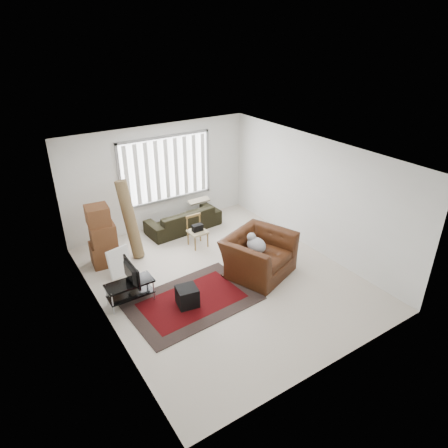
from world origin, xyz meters
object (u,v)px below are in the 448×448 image
at_px(moving_boxes, 102,238).
at_px(side_chair, 197,230).
at_px(armchair, 259,252).
at_px(sofa, 183,216).
at_px(tv_stand, 130,288).

relative_size(moving_boxes, side_chair, 1.83).
relative_size(moving_boxes, armchair, 0.82).
xyz_separation_m(moving_boxes, sofa, (2.28, 0.54, -0.28)).
bearing_deg(moving_boxes, tv_stand, -91.30).
height_order(moving_boxes, sofa, moving_boxes).
xyz_separation_m(moving_boxes, armchair, (2.65, -2.18, -0.14)).
xyz_separation_m(tv_stand, side_chair, (2.19, 1.23, 0.10)).
height_order(tv_stand, sofa, sofa).
height_order(side_chair, armchair, armchair).
bearing_deg(tv_stand, moving_boxes, 88.70).
bearing_deg(side_chair, armchair, -74.54).
bearing_deg(moving_boxes, armchair, -39.44).
bearing_deg(sofa, armchair, 94.27).
height_order(sofa, armchair, armchair).
distance_m(moving_boxes, sofa, 2.36).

